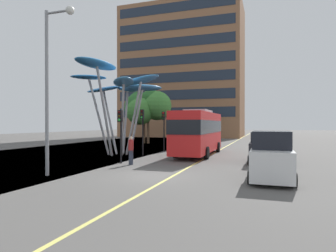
% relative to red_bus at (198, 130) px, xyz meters
% --- Properties ---
extents(ground, '(120.00, 240.00, 0.10)m').
position_rel_red_bus_xyz_m(ground, '(-0.74, -10.65, -2.15)').
color(ground, '#54514F').
extents(red_bus, '(2.81, 10.03, 3.85)m').
position_rel_red_bus_xyz_m(red_bus, '(0.00, 0.00, 0.00)').
color(red_bus, red).
rests_on(red_bus, ground).
extents(leaf_sculpture, '(8.22, 8.37, 7.91)m').
position_rel_red_bus_xyz_m(leaf_sculpture, '(-6.67, -1.98, 3.86)').
color(leaf_sculpture, '#9EA0A5').
rests_on(leaf_sculpture, ground).
extents(traffic_light_kerb_near, '(0.28, 0.42, 3.60)m').
position_rel_red_bus_xyz_m(traffic_light_kerb_near, '(-3.80, -6.94, 0.51)').
color(traffic_light_kerb_near, black).
rests_on(traffic_light_kerb_near, ground).
extents(traffic_light_kerb_far, '(0.28, 0.42, 3.87)m').
position_rel_red_bus_xyz_m(traffic_light_kerb_far, '(-4.36, -1.98, 0.70)').
color(traffic_light_kerb_far, black).
rests_on(traffic_light_kerb_far, ground).
extents(traffic_light_island_mid, '(0.28, 0.42, 3.85)m').
position_rel_red_bus_xyz_m(traffic_light_island_mid, '(-3.88, 2.01, 0.68)').
color(traffic_light_island_mid, black).
rests_on(traffic_light_island_mid, ground).
extents(car_parked_near, '(2.02, 4.32, 2.34)m').
position_rel_red_bus_xyz_m(car_parked_near, '(5.78, -9.85, -1.02)').
color(car_parked_near, silver).
rests_on(car_parked_near, ground).
extents(car_parked_mid, '(2.03, 4.15, 2.13)m').
position_rel_red_bus_xyz_m(car_parked_mid, '(5.40, -3.56, -1.10)').
color(car_parked_mid, black).
rests_on(car_parked_mid, ground).
extents(street_lamp, '(1.75, 0.44, 8.59)m').
position_rel_red_bus_xyz_m(street_lamp, '(-4.86, -12.25, 3.30)').
color(street_lamp, gray).
rests_on(street_lamp, ground).
extents(tree_pavement_near, '(5.93, 4.96, 7.15)m').
position_rel_red_bus_xyz_m(tree_pavement_near, '(-9.85, 12.41, 2.82)').
color(tree_pavement_near, brown).
rests_on(tree_pavement_near, ground).
extents(tree_pavement_far, '(5.10, 4.16, 7.35)m').
position_rel_red_bus_xyz_m(tree_pavement_far, '(-10.96, 12.54, 3.23)').
color(tree_pavement_far, brown).
rests_on(tree_pavement_far, ground).
extents(pedestrian, '(0.34, 0.34, 1.85)m').
position_rel_red_bus_xyz_m(pedestrian, '(-2.85, -7.26, -1.17)').
color(pedestrian, '#2D3342').
rests_on(pedestrian, ground).
extents(backdrop_building, '(24.59, 12.33, 26.84)m').
position_rel_red_bus_xyz_m(backdrop_building, '(-11.36, 35.15, 11.32)').
color(backdrop_building, '#8E6042').
rests_on(backdrop_building, ground).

